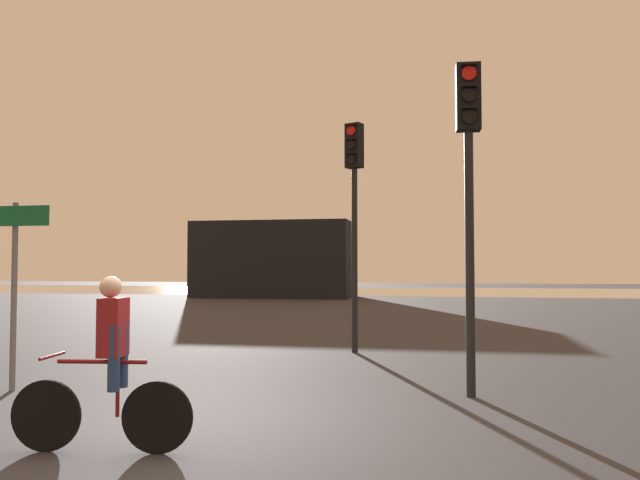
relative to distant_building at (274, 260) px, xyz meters
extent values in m
plane|color=#333338|center=(6.56, -27.83, -2.11)|extent=(120.00, 120.00, 0.00)
cube|color=#9E937F|center=(6.56, 10.00, -2.11)|extent=(80.00, 16.00, 0.01)
cube|color=black|center=(0.00, 0.00, 0.00)|extent=(8.78, 4.00, 4.23)
cylinder|color=black|center=(7.54, -21.69, -0.26)|extent=(0.12, 0.12, 3.70)
cube|color=black|center=(7.54, -21.69, 2.03)|extent=(0.38, 0.34, 0.90)
cylinder|color=red|center=(7.50, -21.82, 2.32)|extent=(0.19, 0.10, 0.19)
cube|color=black|center=(7.49, -21.83, 2.43)|extent=(0.22, 0.18, 0.02)
cylinder|color=black|center=(7.50, -21.82, 2.03)|extent=(0.19, 0.10, 0.19)
cube|color=black|center=(7.49, -21.83, 2.14)|extent=(0.22, 0.18, 0.02)
cylinder|color=black|center=(7.50, -21.82, 1.74)|extent=(0.19, 0.10, 0.19)
cube|color=black|center=(7.49, -21.83, 1.85)|extent=(0.22, 0.18, 0.02)
cylinder|color=black|center=(9.62, -25.60, -0.35)|extent=(0.12, 0.12, 3.52)
cube|color=black|center=(9.62, -25.60, 1.86)|extent=(0.34, 0.26, 0.90)
cylinder|color=red|center=(9.63, -25.74, 2.15)|extent=(0.19, 0.04, 0.19)
cube|color=black|center=(9.63, -25.76, 2.26)|extent=(0.20, 0.13, 0.02)
cylinder|color=black|center=(9.63, -25.74, 1.86)|extent=(0.19, 0.04, 0.19)
cube|color=black|center=(9.63, -25.76, 1.97)|extent=(0.20, 0.13, 0.02)
cylinder|color=black|center=(9.63, -25.74, 1.57)|extent=(0.19, 0.04, 0.19)
cube|color=black|center=(9.63, -25.76, 1.68)|extent=(0.20, 0.13, 0.02)
cylinder|color=slate|center=(3.43, -26.40, -0.81)|extent=(0.08, 0.08, 2.60)
cube|color=#116038|center=(3.43, -26.45, 0.30)|extent=(1.10, 0.04, 0.28)
cylinder|color=black|center=(5.64, -28.85, -1.78)|extent=(0.66, 0.12, 0.66)
cylinder|color=black|center=(6.68, -28.71, -1.78)|extent=(0.66, 0.12, 0.66)
cylinder|color=maroon|center=(6.16, -28.78, -1.28)|extent=(0.84, 0.15, 0.04)
cylinder|color=maroon|center=(6.31, -28.76, -1.51)|extent=(0.04, 0.04, 0.55)
cylinder|color=maroon|center=(5.69, -28.84, -1.23)|extent=(0.09, 0.46, 0.03)
cylinder|color=navy|center=(6.30, -28.66, -1.23)|extent=(0.11, 0.11, 0.60)
cylinder|color=navy|center=(6.32, -28.86, -1.23)|extent=(0.11, 0.11, 0.60)
cube|color=maroon|center=(6.26, -28.77, -0.96)|extent=(0.24, 0.32, 0.54)
sphere|color=beige|center=(6.23, -28.77, -0.59)|extent=(0.20, 0.20, 0.20)
camera|label=1|loc=(9.24, -34.08, -0.41)|focal=35.00mm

